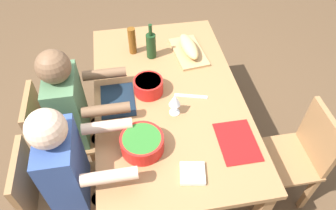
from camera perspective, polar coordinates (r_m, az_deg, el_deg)
The scene contains 18 objects.
ground_plane at distance 2.78m, azimuth 0.00°, elevation -8.76°, with size 8.00×8.00×0.00m, color brown.
dining_table at distance 2.26m, azimuth 0.00°, elevation 0.52°, with size 1.72×1.02×0.74m.
chair_far_left at distance 2.18m, azimuth -20.53°, elevation -14.50°, with size 0.40×0.40×0.85m.
diner_far_left at distance 1.96m, azimuth -16.92°, elevation -11.15°, with size 0.41×0.53×1.20m.
chair_far_center at distance 2.45m, azimuth -19.68°, elevation -4.72°, with size 0.40×0.40×0.85m.
diner_far_center at distance 2.25m, azimuth -16.52°, elevation -0.87°, with size 0.41×0.53×1.20m.
chair_near_left at distance 2.37m, azimuth 22.54°, elevation -8.26°, with size 0.40×0.40×0.85m.
serving_bowl_salad at distance 2.18m, azimuth -3.59°, elevation 3.58°, with size 0.20×0.20×0.11m.
serving_bowl_greens at distance 1.87m, azimuth -4.74°, elevation -6.82°, with size 0.26×0.26×0.10m.
cutting_board at distance 2.54m, azimuth 3.75°, elevation 9.58°, with size 0.40×0.22×0.02m, color tan.
bread_loaf at distance 2.51m, azimuth 3.82°, elevation 10.57°, with size 0.32×0.11×0.09m, color tan.
wine_bottle at distance 2.45m, azimuth -3.10°, elevation 10.81°, with size 0.08×0.08×0.29m.
beer_bottle at distance 2.50m, azimuth -6.54°, elevation 11.52°, with size 0.06×0.06×0.22m, color brown.
wine_glass at distance 2.00m, azimuth 1.23°, elevation 0.80°, with size 0.08×0.08×0.17m.
placemat_far_center at distance 2.18m, azimuth -9.11°, elevation 0.87°, with size 0.32×0.23×0.01m, color #142333.
placemat_near_left at distance 1.98m, azimuth 12.47°, elevation -6.54°, with size 0.32×0.23×0.01m, color maroon.
carving_knife at distance 2.19m, azimuth 4.18°, elevation 1.62°, with size 0.23×0.02×0.01m, color silver.
napkin_stack at distance 1.81m, azimuth 4.48°, elevation -12.28°, with size 0.14×0.14×0.02m, color white.
Camera 1 is at (-1.51, 0.26, 2.32)m, focal length 33.53 mm.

